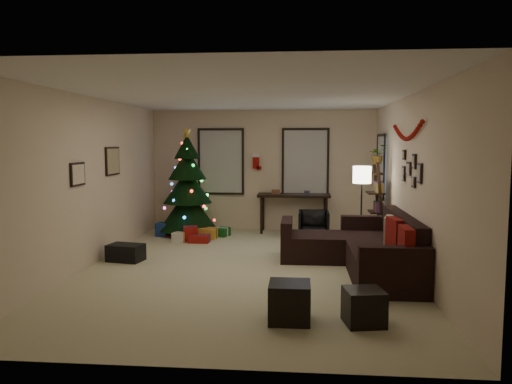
{
  "coord_description": "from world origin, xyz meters",
  "views": [
    {
      "loc": [
        0.82,
        -7.58,
        1.96
      ],
      "look_at": [
        0.1,
        0.6,
        1.15
      ],
      "focal_mm": 34.64,
      "sensor_mm": 36.0,
      "label": 1
    }
  ],
  "objects_px": {
    "sofa": "(363,250)",
    "bookshelf": "(378,206)",
    "desk": "(294,198)",
    "christmas_tree": "(188,190)",
    "desk_chair": "(314,224)"
  },
  "relations": [
    {
      "from": "desk",
      "to": "christmas_tree",
      "type": "bearing_deg",
      "value": -168.1
    },
    {
      "from": "christmas_tree",
      "to": "desk_chair",
      "type": "bearing_deg",
      "value": -3.7
    },
    {
      "from": "sofa",
      "to": "desk",
      "type": "distance_m",
      "value": 3.32
    },
    {
      "from": "sofa",
      "to": "desk",
      "type": "relative_size",
      "value": 1.8
    },
    {
      "from": "sofa",
      "to": "bookshelf",
      "type": "relative_size",
      "value": 1.75
    },
    {
      "from": "desk_chair",
      "to": "bookshelf",
      "type": "height_order",
      "value": "bookshelf"
    },
    {
      "from": "desk",
      "to": "desk_chair",
      "type": "bearing_deg",
      "value": -57.18
    },
    {
      "from": "sofa",
      "to": "christmas_tree",
      "type": "bearing_deg",
      "value": 142.38
    },
    {
      "from": "desk",
      "to": "sofa",
      "type": "bearing_deg",
      "value": -69.98
    },
    {
      "from": "christmas_tree",
      "to": "sofa",
      "type": "relative_size",
      "value": 0.82
    },
    {
      "from": "christmas_tree",
      "to": "desk",
      "type": "height_order",
      "value": "christmas_tree"
    },
    {
      "from": "bookshelf",
      "to": "sofa",
      "type": "bearing_deg",
      "value": -106.0
    },
    {
      "from": "sofa",
      "to": "desk_chair",
      "type": "height_order",
      "value": "sofa"
    },
    {
      "from": "desk_chair",
      "to": "bookshelf",
      "type": "distance_m",
      "value": 1.5
    },
    {
      "from": "christmas_tree",
      "to": "bookshelf",
      "type": "xyz_separation_m",
      "value": [
        3.86,
        -0.97,
        -0.18
      ]
    }
  ]
}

